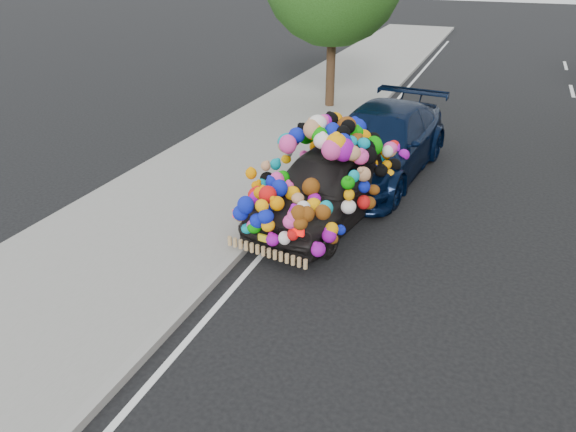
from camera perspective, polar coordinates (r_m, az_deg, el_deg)
name	(u,v)px	position (r m, az deg, el deg)	size (l,w,h in m)	color
ground	(375,282)	(8.99, 8.87, -6.62)	(100.00, 100.00, 0.00)	black
sidewalk	(144,232)	(10.55, -14.40, -1.57)	(4.00, 60.00, 0.12)	gray
kerb	(241,251)	(9.62, -4.83, -3.57)	(0.15, 60.00, 0.13)	gray
plush_art_car	(328,168)	(10.49, 4.05, 4.92)	(2.70, 4.55, 2.04)	black
navy_sedan	(379,143)	(12.87, 9.27, 7.35)	(2.12, 5.21, 1.51)	black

